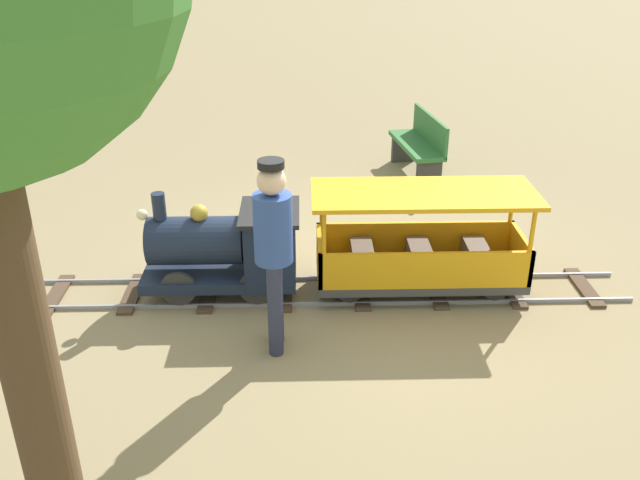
{
  "coord_description": "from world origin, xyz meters",
  "views": [
    {
      "loc": [
        -5.61,
        0.42,
        3.25
      ],
      "look_at": [
        0.0,
        0.26,
        0.55
      ],
      "focal_mm": 38.48,
      "sensor_mm": 36.0,
      "label": 1
    }
  ],
  "objects_px": {
    "locomotive": "(228,248)",
    "passenger_car": "(420,251)",
    "conductor_person": "(273,243)",
    "park_bench": "(420,145)"
  },
  "relations": [
    {
      "from": "conductor_person",
      "to": "park_bench",
      "type": "xyz_separation_m",
      "value": [
        4.06,
        -1.81,
        -0.54
      ]
    },
    {
      "from": "locomotive",
      "to": "passenger_car",
      "type": "xyz_separation_m",
      "value": [
        0.0,
        -1.76,
        -0.06
      ]
    },
    {
      "from": "conductor_person",
      "to": "passenger_car",
      "type": "bearing_deg",
      "value": -56.05
    },
    {
      "from": "conductor_person",
      "to": "park_bench",
      "type": "distance_m",
      "value": 4.48
    },
    {
      "from": "passenger_car",
      "to": "conductor_person",
      "type": "distance_m",
      "value": 1.66
    },
    {
      "from": "passenger_car",
      "to": "park_bench",
      "type": "height_order",
      "value": "passenger_car"
    },
    {
      "from": "locomotive",
      "to": "passenger_car",
      "type": "distance_m",
      "value": 1.76
    },
    {
      "from": "locomotive",
      "to": "park_bench",
      "type": "relative_size",
      "value": 1.07
    },
    {
      "from": "conductor_person",
      "to": "locomotive",
      "type": "bearing_deg",
      "value": 27.18
    },
    {
      "from": "passenger_car",
      "to": "locomotive",
      "type": "bearing_deg",
      "value": 90.0
    }
  ]
}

